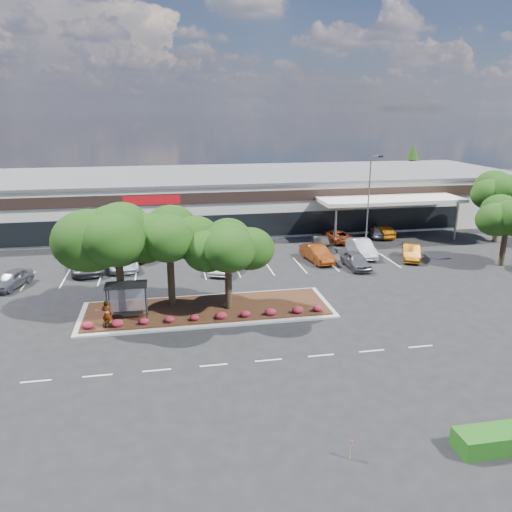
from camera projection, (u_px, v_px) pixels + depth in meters
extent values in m
plane|color=black|center=(244.00, 332.00, 32.69)|extent=(160.00, 160.00, 0.00)
cube|color=silver|center=(201.00, 199.00, 63.90)|extent=(80.00, 20.00, 6.00)
cube|color=#535355|center=(201.00, 175.00, 63.02)|extent=(80.40, 20.40, 0.30)
cube|color=black|center=(208.00, 198.00, 53.91)|extent=(80.00, 0.25, 1.20)
cube|color=black|center=(209.00, 227.00, 54.82)|extent=(60.00, 0.18, 2.60)
cube|color=red|center=(152.00, 200.00, 52.79)|extent=(6.00, 0.12, 1.00)
cube|color=silver|center=(391.00, 200.00, 55.22)|extent=(16.00, 5.00, 0.40)
cylinder|color=slate|center=(335.00, 227.00, 52.76)|extent=(0.24, 0.24, 4.20)
cylinder|color=slate|center=(456.00, 221.00, 55.22)|extent=(0.24, 0.24, 4.20)
cube|color=#A0A09B|center=(208.00, 310.00, 36.09)|extent=(18.00, 6.00, 0.15)
cube|color=#492C17|center=(208.00, 309.00, 36.06)|extent=(17.20, 5.20, 0.12)
cube|color=silver|center=(36.00, 381.00, 26.82)|extent=(1.60, 0.12, 0.01)
cube|color=silver|center=(98.00, 376.00, 27.38)|extent=(1.60, 0.12, 0.01)
cube|color=silver|center=(157.00, 370.00, 27.94)|extent=(1.60, 0.12, 0.01)
cube|color=silver|center=(214.00, 365.00, 28.50)|extent=(1.60, 0.12, 0.01)
cube|color=silver|center=(268.00, 360.00, 29.06)|extent=(1.60, 0.12, 0.01)
cube|color=silver|center=(321.00, 355.00, 29.62)|extent=(1.60, 0.12, 0.01)
cube|color=silver|center=(372.00, 351.00, 30.18)|extent=(1.60, 0.12, 0.01)
cube|color=silver|center=(421.00, 346.00, 30.74)|extent=(1.60, 0.12, 0.01)
cube|color=silver|center=(28.00, 281.00, 42.53)|extent=(0.12, 5.00, 0.01)
cube|color=silver|center=(65.00, 278.00, 43.05)|extent=(0.12, 5.00, 0.01)
cube|color=silver|center=(101.00, 276.00, 43.58)|extent=(0.12, 5.00, 0.01)
cube|color=silver|center=(136.00, 274.00, 44.10)|extent=(0.12, 5.00, 0.01)
cube|color=silver|center=(170.00, 272.00, 44.63)|extent=(0.12, 5.00, 0.01)
cube|color=silver|center=(204.00, 271.00, 45.16)|extent=(0.12, 5.00, 0.01)
cube|color=silver|center=(237.00, 269.00, 45.68)|extent=(0.12, 5.00, 0.01)
cube|color=silver|center=(269.00, 267.00, 46.21)|extent=(0.12, 5.00, 0.01)
cube|color=silver|center=(300.00, 265.00, 46.73)|extent=(0.12, 5.00, 0.01)
cube|color=silver|center=(330.00, 263.00, 47.26)|extent=(0.12, 5.00, 0.01)
cube|color=silver|center=(360.00, 262.00, 47.79)|extent=(0.12, 5.00, 0.01)
cube|color=silver|center=(390.00, 260.00, 48.31)|extent=(0.12, 5.00, 0.01)
cylinder|color=black|center=(109.00, 301.00, 33.98)|extent=(0.08, 0.08, 2.50)
cylinder|color=black|center=(147.00, 298.00, 34.42)|extent=(0.08, 0.08, 2.50)
cylinder|color=black|center=(107.00, 308.00, 32.76)|extent=(0.08, 0.08, 2.50)
cylinder|color=black|center=(146.00, 305.00, 33.20)|extent=(0.08, 0.08, 2.50)
cube|color=black|center=(126.00, 285.00, 33.22)|extent=(2.75, 1.55, 0.10)
cube|color=silver|center=(128.00, 298.00, 34.17)|extent=(2.30, 0.03, 2.00)
cube|color=black|center=(128.00, 313.00, 34.05)|extent=(2.00, 0.35, 0.06)
cone|color=#15390D|center=(411.00, 172.00, 78.86)|extent=(3.96, 3.96, 9.00)
imported|color=#594C47|center=(107.00, 314.00, 32.55)|extent=(0.79, 0.63, 1.89)
cube|color=#A0A09B|center=(365.00, 250.00, 50.93)|extent=(0.50, 0.50, 0.40)
cylinder|color=slate|center=(368.00, 203.00, 49.54)|extent=(0.14, 0.14, 9.46)
cube|color=slate|center=(375.00, 156.00, 48.45)|extent=(0.92, 0.49, 0.14)
cube|color=black|center=(379.00, 156.00, 48.70)|extent=(0.52, 0.43, 0.18)
cube|color=#9E7952|center=(351.00, 450.00, 20.73)|extent=(0.03, 0.03, 0.91)
cube|color=#EF3F7A|center=(352.00, 442.00, 20.63)|extent=(0.02, 0.14, 0.18)
imported|color=#4E4E55|center=(12.00, 279.00, 40.74)|extent=(3.06, 4.51, 1.43)
imported|color=#4C4D53|center=(87.00, 262.00, 44.88)|extent=(3.76, 6.47, 1.69)
imported|color=silver|center=(122.00, 261.00, 45.58)|extent=(3.33, 5.72, 1.50)
imported|color=silver|center=(224.00, 263.00, 44.78)|extent=(3.41, 5.16, 1.61)
imported|color=#6B2A0A|center=(317.00, 253.00, 47.69)|extent=(2.37, 5.00, 1.58)
imported|color=#54535A|center=(356.00, 260.00, 45.73)|extent=(1.81, 4.37, 1.48)
imported|color=#A0A2AA|center=(362.00, 248.00, 49.41)|extent=(2.00, 5.11, 1.66)
imported|color=#6F3C06|center=(411.00, 252.00, 48.35)|extent=(3.20, 4.67, 1.46)
imported|color=white|center=(74.00, 246.00, 50.51)|extent=(2.43, 4.97, 1.36)
imported|color=#B5B5B5|center=(124.00, 242.00, 51.79)|extent=(3.99, 5.75, 1.55)
imported|color=#5C5B64|center=(145.00, 251.00, 48.55)|extent=(3.38, 4.91, 1.53)
imported|color=#B1B9BE|center=(236.00, 246.00, 50.23)|extent=(1.93, 4.59, 1.55)
imported|color=navy|center=(232.00, 242.00, 51.66)|extent=(2.91, 4.99, 1.56)
imported|color=black|center=(320.00, 242.00, 52.12)|extent=(2.44, 4.63, 1.45)
imported|color=maroon|center=(337.00, 236.00, 54.91)|extent=(2.35, 4.84, 1.33)
imported|color=#B4B7C0|center=(378.00, 231.00, 56.80)|extent=(2.87, 4.33, 1.37)
imported|color=#793702|center=(382.00, 232.00, 56.59)|extent=(1.47, 4.10, 1.35)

